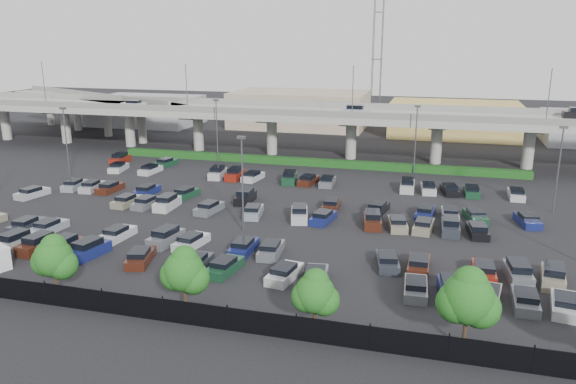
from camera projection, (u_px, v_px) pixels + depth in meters
The scene contains 10 objects.
ground at pixel (266, 210), 67.25m from camera, with size 280.00×280.00×0.00m, color black.
overpass at pixel (321, 117), 95.16m from camera, with size 150.00×13.00×15.80m.
on_ramp at pixel (92, 101), 118.72m from camera, with size 50.93×30.13×8.80m.
hedge at pixel (313, 162), 90.33m from camera, with size 66.00×1.60×1.10m, color #113A13.
fence at pixel (150, 308), 41.00m from camera, with size 70.00×0.10×2.00m.
tree_row at pixel (167, 268), 41.48m from camera, with size 65.07×3.66×5.94m.
parked_cars at pixel (252, 215), 63.22m from camera, with size 63.15×41.67×1.67m.
light_poles at pixel (238, 154), 68.49m from camera, with size 66.90×48.38×10.30m.
distant_buildings at pixel (407, 115), 120.53m from camera, with size 138.00×24.00×9.00m.
comm_tower at pixel (377, 57), 130.83m from camera, with size 2.40×2.40×30.00m.
Camera 1 is at (19.55, -61.24, 20.04)m, focal length 35.00 mm.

